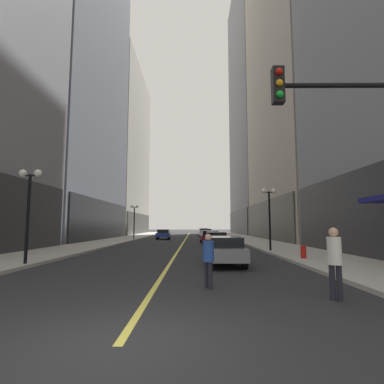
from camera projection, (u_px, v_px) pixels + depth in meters
ground_plane at (185, 240)px, 39.43m from camera, size 200.00×200.00×0.00m
sidewalk_left at (122, 239)px, 39.49m from camera, size 4.50×78.00×0.15m
sidewalk_right at (248, 239)px, 39.38m from camera, size 4.50×78.00×0.15m
lane_centre_stripe at (185, 240)px, 39.43m from camera, size 0.16×70.00×0.01m
building_left_mid at (59, 83)px, 41.39m from camera, size 13.81×24.00×42.64m
building_left_far at (112, 151)px, 66.37m from camera, size 13.09×26.00×36.12m
building_right_far at (269, 104)px, 67.32m from camera, size 14.95×26.00×57.80m
car_grey at (224, 249)px, 14.42m from camera, size 1.75×4.56×1.32m
car_black at (216, 239)px, 25.04m from camera, size 1.77×4.39×1.32m
car_maroon at (210, 236)px, 31.62m from camera, size 2.01×4.23×1.32m
car_blue at (163, 234)px, 40.93m from camera, size 1.86×4.18×1.32m
car_white at (205, 233)px, 47.91m from camera, size 2.04×4.68×1.32m
car_silver at (204, 231)px, 57.60m from camera, size 1.91×4.76×1.32m
pedestrian_in_blue_hoodie at (208, 257)px, 9.06m from camera, size 0.47×0.47×1.59m
pedestrian_in_white_shirt at (335, 257)px, 7.60m from camera, size 0.45×0.45×1.80m
traffic_light_near_right at (372, 144)px, 7.11m from camera, size 3.43×0.35×5.65m
street_lamp_left_near at (29, 195)px, 13.90m from camera, size 1.06×0.36×4.43m
street_lamp_left_far at (134, 214)px, 38.32m from camera, size 1.06×0.36×4.43m
street_lamp_right_mid at (269, 205)px, 21.02m from camera, size 1.06×0.36×4.43m
fire_hydrant_right at (304, 253)px, 15.82m from camera, size 0.28×0.28×0.80m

